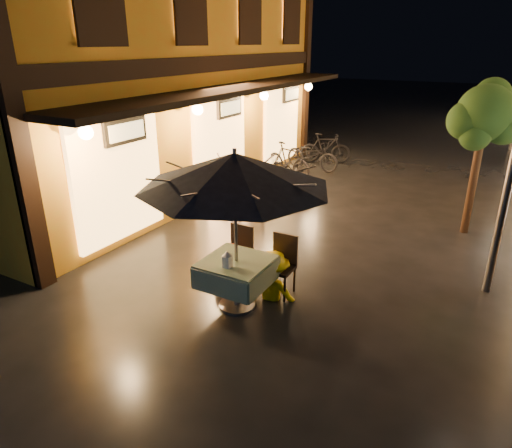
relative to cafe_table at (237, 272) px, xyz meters
The scene contains 16 objects.
ground 0.76m from the cafe_table, 49.08° to the left, with size 90.00×90.00×0.00m, color black.
west_building 7.62m from the cafe_table, 141.06° to the left, with size 5.90×11.40×7.40m.
street_tree 5.88m from the cafe_table, 60.75° to the left, with size 1.43×1.20×3.15m.
cafe_table is the anchor object (origin of this frame).
patio_umbrella 1.56m from the cafe_table, 90.00° to the left, with size 2.73×2.73×2.46m.
cafe_chair_left 0.84m from the cafe_table, 118.51° to the left, with size 0.42×0.42×0.97m.
cafe_chair_right 0.84m from the cafe_table, 61.49° to the left, with size 0.42×0.42×0.97m.
table_lantern 0.41m from the cafe_table, 90.00° to the right, with size 0.16×0.16×0.25m.
person_orange 0.70m from the cafe_table, 132.09° to the left, with size 0.72×0.56×1.48m, color red.
person_yellow 0.65m from the cafe_table, 58.17° to the left, with size 0.96×0.55×1.49m, color #E8C500.
bicycle_0 4.13m from the cafe_table, 119.47° to the left, with size 0.56×1.60×0.84m, color black.
bicycle_1 5.30m from the cafe_table, 116.43° to the left, with size 0.42×1.48×0.89m, color black.
bicycle_2 5.65m from the cafe_table, 109.22° to the left, with size 0.62×1.78×0.93m, color black.
bicycle_3 7.24m from the cafe_table, 109.20° to the left, with size 0.49×1.73×1.04m, color black.
bicycle_4 8.30m from the cafe_table, 104.67° to the left, with size 0.64×1.82×0.96m, color black.
bicycle_5 9.23m from the cafe_table, 102.79° to the left, with size 0.47×1.66×0.99m, color black.
Camera 1 is at (2.87, -5.51, 3.79)m, focal length 32.00 mm.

